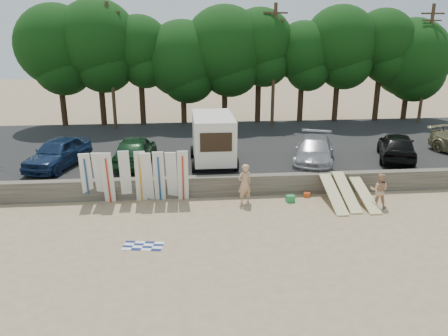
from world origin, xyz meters
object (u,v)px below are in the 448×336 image
at_px(box_trailer, 213,137).
at_px(car_0, 58,153).
at_px(beachgoer_b, 379,190).
at_px(car_1, 135,150).
at_px(car_3, 397,146).
at_px(cooler, 290,199).
at_px(beachgoer_a, 245,184).
at_px(car_2, 314,151).

distance_m(box_trailer, car_0, 8.38).
bearing_deg(car_0, box_trailer, 16.59).
bearing_deg(beachgoer_b, car_0, 5.33).
xyz_separation_m(box_trailer, car_1, (-4.26, 0.30, -0.71)).
xyz_separation_m(car_3, cooler, (-7.08, -4.06, -1.33)).
xyz_separation_m(beachgoer_a, beachgoer_b, (6.05, -1.00, -0.15)).
xyz_separation_m(car_1, beachgoer_a, (5.42, -4.54, -0.54)).
bearing_deg(car_1, car_3, -177.64).
relative_size(car_2, beachgoer_b, 3.10).
bearing_deg(car_2, box_trailer, -166.38).
height_order(car_0, car_1, car_1).
bearing_deg(cooler, box_trailer, 118.79).
relative_size(car_0, car_1, 0.98).
xyz_separation_m(car_2, cooler, (-2.19, -3.72, -1.27)).
height_order(car_1, car_2, car_1).
xyz_separation_m(box_trailer, car_0, (-8.35, 0.19, -0.73)).
distance_m(car_2, cooler, 4.50).
xyz_separation_m(car_2, beachgoer_b, (1.67, -4.70, -0.62)).
relative_size(car_3, beachgoer_b, 2.86).
xyz_separation_m(car_0, cooler, (11.70, -4.45, -1.33)).
bearing_deg(car_0, beachgoer_b, -1.36).
relative_size(car_0, car_3, 1.00).
bearing_deg(car_1, car_2, 179.38).
relative_size(car_2, beachgoer_a, 2.61).
bearing_deg(car_2, car_3, 23.28).
bearing_deg(beachgoer_a, car_3, -177.99).
relative_size(car_1, cooler, 12.51).
distance_m(car_0, cooler, 12.59).
bearing_deg(car_1, box_trailer, -179.70).
distance_m(car_1, car_3, 14.70).
bearing_deg(car_3, car_0, 19.97).
bearing_deg(beachgoer_b, beachgoer_a, 15.19).
distance_m(beachgoer_b, cooler, 4.04).
distance_m(box_trailer, beachgoer_a, 4.58).
relative_size(car_1, car_3, 1.02).
xyz_separation_m(car_0, beachgoer_a, (9.50, -4.44, -0.52)).
height_order(car_0, cooler, car_0).
bearing_deg(beachgoer_a, car_0, -46.59).
relative_size(box_trailer, car_1, 0.91).
distance_m(box_trailer, beachgoer_b, 9.03).
bearing_deg(car_3, beachgoer_a, 44.73).
height_order(car_0, car_3, car_3).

